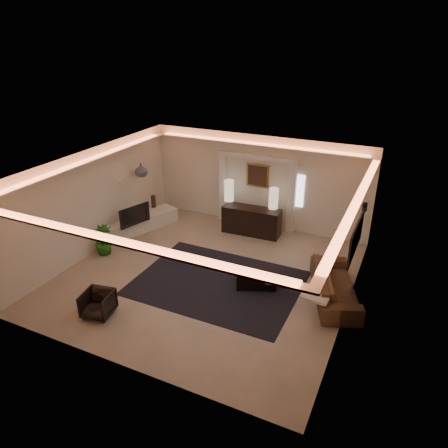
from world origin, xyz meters
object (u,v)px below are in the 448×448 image
at_px(armchair, 98,304).
at_px(coffee_table, 256,279).
at_px(console, 251,222).
at_px(sofa, 335,285).

bearing_deg(armchair, coffee_table, 32.64).
height_order(console, coffee_table, console).
bearing_deg(coffee_table, armchair, -160.40).
bearing_deg(coffee_table, sofa, -12.88).
height_order(console, sofa, console).
bearing_deg(coffee_table, console, 90.79).
relative_size(console, coffee_table, 1.84).
distance_m(sofa, armchair, 5.41).
bearing_deg(console, coffee_table, -68.38).
relative_size(console, sofa, 0.77).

